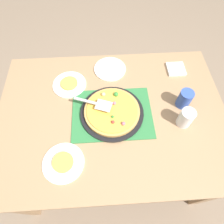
{
  "coord_description": "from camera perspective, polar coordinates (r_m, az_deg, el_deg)",
  "views": [
    {
      "loc": [
        0.04,
        0.58,
        1.76
      ],
      "look_at": [
        0.0,
        0.0,
        0.77
      ],
      "focal_mm": 30.74,
      "sensor_mm": 36.0,
      "label": 1
    }
  ],
  "objects": [
    {
      "name": "cup_near",
      "position": [
        1.23,
        20.78,
        3.67
      ],
      "size": [
        0.08,
        0.08,
        0.12
      ],
      "primitive_type": "cylinder",
      "color": "#3351AD",
      "rests_on": "dining_table"
    },
    {
      "name": "ground_plane",
      "position": [
        1.85,
        0.0,
        -12.18
      ],
      "size": [
        8.0,
        8.0,
        0.0
      ],
      "primitive_type": "plane",
      "color": "#84705B"
    },
    {
      "name": "plate_far_right",
      "position": [
        1.07,
        -14.26,
        -14.45
      ],
      "size": [
        0.22,
        0.22,
        0.01
      ],
      "primitive_type": "cylinder",
      "color": "white",
      "rests_on": "dining_table"
    },
    {
      "name": "pizza",
      "position": [
        1.13,
        0.01,
        0.39
      ],
      "size": [
        0.33,
        0.33,
        0.05
      ],
      "color": "tan",
      "rests_on": "pizza_pan"
    },
    {
      "name": "napkin_stack",
      "position": [
        1.44,
        18.47,
        12.04
      ],
      "size": [
        0.12,
        0.12,
        0.02
      ],
      "primitive_type": "cube",
      "color": "white",
      "rests_on": "dining_table"
    },
    {
      "name": "plate_side",
      "position": [
        1.37,
        -0.62,
        12.69
      ],
      "size": [
        0.22,
        0.22,
        0.01
      ],
      "primitive_type": "cylinder",
      "color": "white",
      "rests_on": "dining_table"
    },
    {
      "name": "served_slice_left",
      "position": [
        1.3,
        -12.64,
        8.35
      ],
      "size": [
        0.11,
        0.11,
        0.02
      ],
      "primitive_type": "cylinder",
      "color": "#EAB747",
      "rests_on": "plate_near_left"
    },
    {
      "name": "pizza_server",
      "position": [
        1.12,
        -4.8,
        2.53
      ],
      "size": [
        0.23,
        0.12,
        0.01
      ],
      "color": "silver",
      "rests_on": "pizza"
    },
    {
      "name": "cup_far",
      "position": [
        1.16,
        21.08,
        -1.65
      ],
      "size": [
        0.08,
        0.08,
        0.12
      ],
      "primitive_type": "cylinder",
      "color": "white",
      "rests_on": "dining_table"
    },
    {
      "name": "pizza_pan",
      "position": [
        1.15,
        0.0,
        -0.18
      ],
      "size": [
        0.38,
        0.38,
        0.01
      ],
      "primitive_type": "cylinder",
      "color": "black",
      "rests_on": "placemat"
    },
    {
      "name": "dining_table",
      "position": [
        1.26,
        0.0,
        -2.99
      ],
      "size": [
        1.4,
        1.0,
        0.75
      ],
      "color": "#9E7A56",
      "rests_on": "ground_plane"
    },
    {
      "name": "placemat",
      "position": [
        1.16,
        0.0,
        -0.43
      ],
      "size": [
        0.48,
        0.36,
        0.01
      ],
      "primitive_type": "cube",
      "color": "#2D753D",
      "rests_on": "dining_table"
    },
    {
      "name": "served_slice_right",
      "position": [
        1.06,
        -14.41,
        -14.25
      ],
      "size": [
        0.11,
        0.11,
        0.02
      ],
      "primitive_type": "cylinder",
      "color": "#EAB747",
      "rests_on": "plate_far_right"
    },
    {
      "name": "plate_near_left",
      "position": [
        1.31,
        -12.53,
        8.0
      ],
      "size": [
        0.22,
        0.22,
        0.01
      ],
      "primitive_type": "cylinder",
      "color": "white",
      "rests_on": "dining_table"
    }
  ]
}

